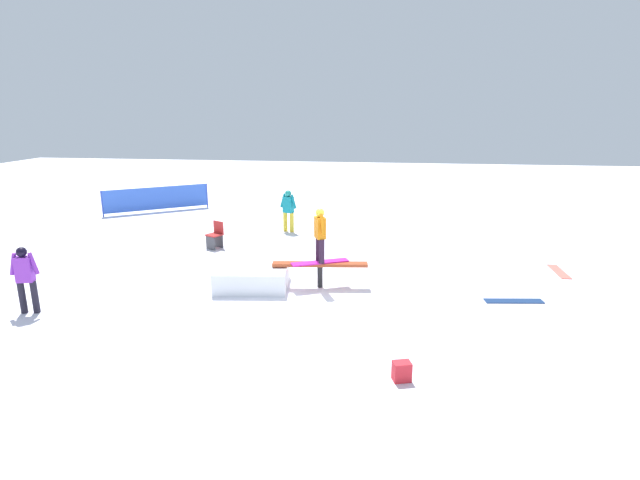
# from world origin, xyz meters

# --- Properties ---
(ground_plane) EXTENTS (60.00, 60.00, 0.00)m
(ground_plane) POSITION_xyz_m (0.00, 0.00, 0.00)
(ground_plane) COLOR white
(rail_feature) EXTENTS (2.44, 0.56, 0.66)m
(rail_feature) POSITION_xyz_m (0.00, 0.00, 0.56)
(rail_feature) COLOR black
(rail_feature) RESTS_ON ground
(snow_kicker_ramp) EXTENTS (1.96, 1.70, 0.54)m
(snow_kicker_ramp) POSITION_xyz_m (-1.73, -0.21, 0.27)
(snow_kicker_ramp) COLOR white
(snow_kicker_ramp) RESTS_ON ground
(main_rider_on_rail) EXTENTS (1.46, 0.89, 1.41)m
(main_rider_on_rail) POSITION_xyz_m (0.00, 0.00, 1.36)
(main_rider_on_rail) COLOR #C71C9F
(main_rider_on_rail) RESTS_ON rail_feature
(bystander_teal) EXTENTS (0.69, 0.35, 1.55)m
(bystander_teal) POSITION_xyz_m (-1.97, 5.71, 0.87)
(bystander_teal) COLOR gold
(bystander_teal) RESTS_ON ground
(bystander_purple) EXTENTS (0.64, 0.29, 1.54)m
(bystander_purple) POSITION_xyz_m (-6.25, -2.53, 0.86)
(bystander_purple) COLOR black
(bystander_purple) RESTS_ON ground
(loose_snowboard_navy) EXTENTS (1.40, 0.45, 0.02)m
(loose_snowboard_navy) POSITION_xyz_m (4.73, -0.35, 0.01)
(loose_snowboard_navy) COLOR navy
(loose_snowboard_navy) RESTS_ON ground
(loose_snowboard_coral) EXTENTS (0.31, 1.26, 0.02)m
(loose_snowboard_coral) POSITION_xyz_m (6.50, 2.12, 0.01)
(loose_snowboard_coral) COLOR #F16B5C
(loose_snowboard_coral) RESTS_ON ground
(folding_chair) EXTENTS (0.60, 0.60, 0.88)m
(folding_chair) POSITION_xyz_m (-3.89, 3.17, 0.41)
(folding_chair) COLOR #3F3F44
(folding_chair) RESTS_ON ground
(backpack_on_snow) EXTENTS (0.35, 0.30, 0.34)m
(backpack_on_snow) POSITION_xyz_m (1.99, -4.31, 0.17)
(backpack_on_snow) COLOR red
(backpack_on_snow) RESTS_ON ground
(safety_fence) EXTENTS (3.70, 2.65, 1.10)m
(safety_fence) POSITION_xyz_m (-8.42, 8.47, 0.60)
(safety_fence) COLOR blue
(safety_fence) RESTS_ON ground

